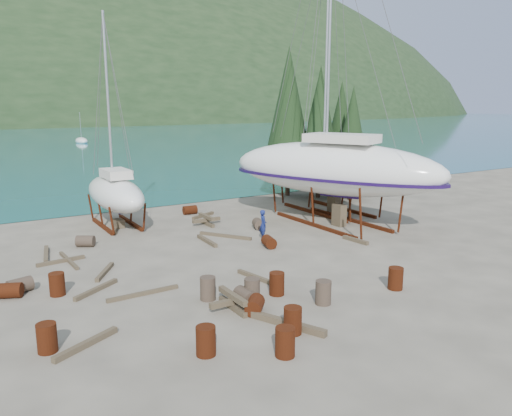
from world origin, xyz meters
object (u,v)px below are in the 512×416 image
large_sailboat_far (329,167)px  worker (263,225)px  small_sailboat_shore (115,193)px  large_sailboat_near (333,168)px

large_sailboat_far → worker: 8.61m
large_sailboat_far → small_sailboat_shore: 13.84m
large_sailboat_far → worker: bearing=-147.5°
large_sailboat_far → small_sailboat_shore: size_ratio=1.54×
small_sailboat_shore → worker: (5.86, -7.06, -1.21)m
large_sailboat_near → small_sailboat_shore: bearing=126.5°
worker → large_sailboat_far: bearing=-46.3°
small_sailboat_shore → worker: 9.25m
large_sailboat_far → small_sailboat_shore: (-13.35, 3.49, -1.05)m
large_sailboat_near → worker: large_sailboat_near is taller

